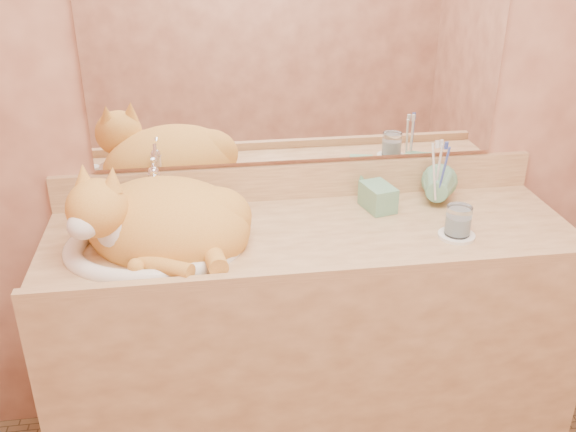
{
  "coord_description": "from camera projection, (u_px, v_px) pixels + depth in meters",
  "views": [
    {
      "loc": [
        -0.32,
        -0.96,
        1.74
      ],
      "look_at": [
        -0.08,
        0.7,
        0.92
      ],
      "focal_mm": 40.0,
      "sensor_mm": 36.0,
      "label": 1
    }
  ],
  "objects": [
    {
      "name": "mirror",
      "position": [
        300.0,
        34.0,
        1.92
      ],
      "size": [
        1.3,
        0.02,
        0.8
      ],
      "primitive_type": "cube",
      "color": "white",
      "rests_on": "wall_back"
    },
    {
      "name": "cat",
      "position": [
        158.0,
        218.0,
        1.82
      ],
      "size": [
        0.6,
        0.55,
        0.27
      ],
      "primitive_type": null,
      "rotation": [
        0.0,
        0.0,
        -0.38
      ],
      "color": "orange",
      "rests_on": "sink_basin"
    },
    {
      "name": "saucer",
      "position": [
        456.0,
        235.0,
        1.9
      ],
      "size": [
        0.11,
        0.11,
        0.01
      ],
      "primitive_type": "cylinder",
      "color": "white",
      "rests_on": "vanity_counter"
    },
    {
      "name": "vanity_counter",
      "position": [
        311.0,
        348.0,
        2.11
      ],
      "size": [
        1.6,
        0.55,
        0.85
      ],
      "primitive_type": null,
      "color": "#9D6F46",
      "rests_on": "floor"
    },
    {
      "name": "lotion_bottle",
      "position": [
        85.0,
        210.0,
        1.94
      ],
      "size": [
        0.05,
        0.05,
        0.11
      ],
      "primitive_type": "cylinder",
      "color": "silver",
      "rests_on": "vanity_counter"
    },
    {
      "name": "water_glass",
      "position": [
        458.0,
        221.0,
        1.88
      ],
      "size": [
        0.07,
        0.07,
        0.09
      ],
      "primitive_type": "cylinder",
      "color": "white",
      "rests_on": "saucer"
    },
    {
      "name": "faucet",
      "position": [
        155.0,
        191.0,
        1.98
      ],
      "size": [
        0.08,
        0.14,
        0.18
      ],
      "primitive_type": null,
      "rotation": [
        0.0,
        0.0,
        0.28
      ],
      "color": "white",
      "rests_on": "vanity_counter"
    },
    {
      "name": "sink_basin",
      "position": [
        153.0,
        222.0,
        1.81
      ],
      "size": [
        0.57,
        0.5,
        0.16
      ],
      "primitive_type": null,
      "rotation": [
        0.0,
        0.0,
        0.17
      ],
      "color": "white",
      "rests_on": "vanity_counter"
    },
    {
      "name": "toothbrushes",
      "position": [
        439.0,
        170.0,
        2.01
      ],
      "size": [
        0.04,
        0.04,
        0.24
      ],
      "primitive_type": null,
      "color": "silver",
      "rests_on": "toothbrush_cup"
    },
    {
      "name": "toothbrush_cup",
      "position": [
        437.0,
        194.0,
        2.05
      ],
      "size": [
        0.16,
        0.16,
        0.11
      ],
      "primitive_type": "imported",
      "rotation": [
        0.0,
        0.0,
        -0.43
      ],
      "color": "#6AAA84",
      "rests_on": "vanity_counter"
    },
    {
      "name": "wall_back",
      "position": [
        299.0,
        79.0,
        2.0
      ],
      "size": [
        2.4,
        0.02,
        2.5
      ],
      "primitive_type": "cube",
      "color": "#9B5B46",
      "rests_on": "ground"
    },
    {
      "name": "soap_dispenser",
      "position": [
        389.0,
        190.0,
        1.99
      ],
      "size": [
        0.1,
        0.1,
        0.18
      ],
      "primitive_type": "imported",
      "rotation": [
        0.0,
        0.0,
        0.24
      ],
      "color": "#6AAA84",
      "rests_on": "vanity_counter"
    }
  ]
}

